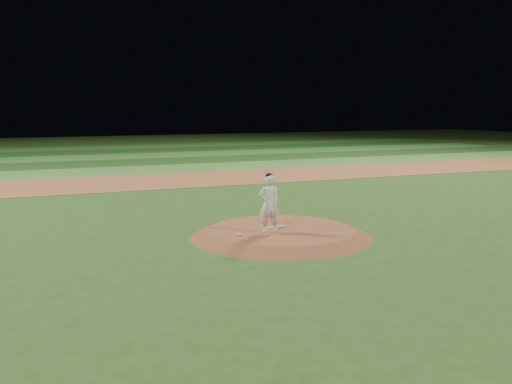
% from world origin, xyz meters
% --- Properties ---
extents(ground, '(120.00, 120.00, 0.00)m').
position_xyz_m(ground, '(0.00, 0.00, 0.00)').
color(ground, '#2B4F19').
rests_on(ground, ground).
extents(infield_dirt_band, '(70.00, 6.00, 0.02)m').
position_xyz_m(infield_dirt_band, '(0.00, 14.00, 0.01)').
color(infield_dirt_band, '#98542F').
rests_on(infield_dirt_band, ground).
extents(outfield_stripe_0, '(70.00, 5.00, 0.02)m').
position_xyz_m(outfield_stripe_0, '(0.00, 19.50, 0.01)').
color(outfield_stripe_0, '#43792C').
rests_on(outfield_stripe_0, ground).
extents(outfield_stripe_1, '(70.00, 5.00, 0.02)m').
position_xyz_m(outfield_stripe_1, '(0.00, 24.50, 0.01)').
color(outfield_stripe_1, '#1E4516').
rests_on(outfield_stripe_1, ground).
extents(outfield_stripe_2, '(70.00, 5.00, 0.02)m').
position_xyz_m(outfield_stripe_2, '(0.00, 29.50, 0.01)').
color(outfield_stripe_2, '#356F28').
rests_on(outfield_stripe_2, ground).
extents(outfield_stripe_3, '(70.00, 5.00, 0.02)m').
position_xyz_m(outfield_stripe_3, '(0.00, 34.50, 0.01)').
color(outfield_stripe_3, '#194616').
rests_on(outfield_stripe_3, ground).
extents(outfield_stripe_4, '(70.00, 5.00, 0.02)m').
position_xyz_m(outfield_stripe_4, '(0.00, 39.50, 0.01)').
color(outfield_stripe_4, '#366223').
rests_on(outfield_stripe_4, ground).
extents(outfield_stripe_5, '(70.00, 5.00, 0.02)m').
position_xyz_m(outfield_stripe_5, '(0.00, 44.50, 0.01)').
color(outfield_stripe_5, '#234C18').
rests_on(outfield_stripe_5, ground).
extents(pitchers_mound, '(5.50, 5.50, 0.25)m').
position_xyz_m(pitchers_mound, '(0.00, 0.00, 0.12)').
color(pitchers_mound, brown).
rests_on(pitchers_mound, ground).
extents(pitching_rubber, '(0.65, 0.24, 0.03)m').
position_xyz_m(pitching_rubber, '(-0.02, 0.26, 0.27)').
color(pitching_rubber, silver).
rests_on(pitching_rubber, pitchers_mound).
extents(rosin_bag, '(0.13, 0.13, 0.07)m').
position_xyz_m(rosin_bag, '(-1.49, -0.37, 0.29)').
color(rosin_bag, silver).
rests_on(rosin_bag, pitchers_mound).
extents(pitcher_on_mound, '(0.67, 0.48, 1.77)m').
position_xyz_m(pitcher_on_mound, '(-0.53, -0.30, 1.12)').
color(pitcher_on_mound, white).
rests_on(pitcher_on_mound, pitchers_mound).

